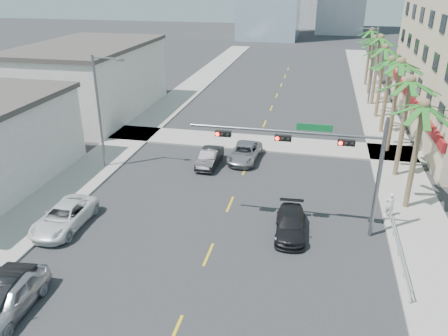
% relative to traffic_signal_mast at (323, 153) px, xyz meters
% --- Properties ---
extents(ground, '(260.00, 260.00, 0.00)m').
position_rel_traffic_signal_mast_xyz_m(ground, '(-5.78, -7.95, -5.06)').
color(ground, '#262628').
rests_on(ground, ground).
extents(sidewalk_right, '(4.00, 120.00, 0.15)m').
position_rel_traffic_signal_mast_xyz_m(sidewalk_right, '(6.22, 12.05, -4.99)').
color(sidewalk_right, gray).
rests_on(sidewalk_right, ground).
extents(sidewalk_left, '(4.00, 120.00, 0.15)m').
position_rel_traffic_signal_mast_xyz_m(sidewalk_left, '(-17.78, 12.05, -4.99)').
color(sidewalk_left, gray).
rests_on(sidewalk_left, ground).
extents(sidewalk_cross, '(80.00, 4.00, 0.15)m').
position_rel_traffic_signal_mast_xyz_m(sidewalk_cross, '(-5.78, 14.05, -4.99)').
color(sidewalk_cross, gray).
rests_on(sidewalk_cross, ground).
extents(building_left_far, '(11.00, 18.00, 7.20)m').
position_rel_traffic_signal_mast_xyz_m(building_left_far, '(-25.28, 20.05, -1.46)').
color(building_left_far, beige).
rests_on(building_left_far, ground).
extents(traffic_signal_mast, '(11.12, 0.54, 7.20)m').
position_rel_traffic_signal_mast_xyz_m(traffic_signal_mast, '(0.00, 0.00, 0.00)').
color(traffic_signal_mast, slate).
rests_on(traffic_signal_mast, ground).
extents(palm_tree_0, '(4.80, 4.80, 7.80)m').
position_rel_traffic_signal_mast_xyz_m(palm_tree_0, '(5.82, 4.05, 2.02)').
color(palm_tree_0, brown).
rests_on(palm_tree_0, ground).
extents(palm_tree_1, '(4.80, 4.80, 8.16)m').
position_rel_traffic_signal_mast_xyz_m(palm_tree_1, '(5.82, 9.25, 2.37)').
color(palm_tree_1, brown).
rests_on(palm_tree_1, ground).
extents(palm_tree_2, '(4.80, 4.80, 8.52)m').
position_rel_traffic_signal_mast_xyz_m(palm_tree_2, '(5.82, 14.45, 2.72)').
color(palm_tree_2, brown).
rests_on(palm_tree_2, ground).
extents(palm_tree_3, '(4.80, 4.80, 7.80)m').
position_rel_traffic_signal_mast_xyz_m(palm_tree_3, '(5.82, 19.65, 2.02)').
color(palm_tree_3, brown).
rests_on(palm_tree_3, ground).
extents(palm_tree_4, '(4.80, 4.80, 8.16)m').
position_rel_traffic_signal_mast_xyz_m(palm_tree_4, '(5.82, 24.85, 2.37)').
color(palm_tree_4, brown).
rests_on(palm_tree_4, ground).
extents(palm_tree_5, '(4.80, 4.80, 8.52)m').
position_rel_traffic_signal_mast_xyz_m(palm_tree_5, '(5.82, 30.05, 2.72)').
color(palm_tree_5, brown).
rests_on(palm_tree_5, ground).
extents(palm_tree_6, '(4.80, 4.80, 7.80)m').
position_rel_traffic_signal_mast_xyz_m(palm_tree_6, '(5.82, 35.25, 2.02)').
color(palm_tree_6, brown).
rests_on(palm_tree_6, ground).
extents(palm_tree_7, '(4.80, 4.80, 8.16)m').
position_rel_traffic_signal_mast_xyz_m(palm_tree_7, '(5.82, 40.45, 2.37)').
color(palm_tree_7, brown).
rests_on(palm_tree_7, ground).
extents(streetlight_left, '(2.55, 0.25, 9.00)m').
position_rel_traffic_signal_mast_xyz_m(streetlight_left, '(-16.78, 6.05, -0.00)').
color(streetlight_left, slate).
rests_on(streetlight_left, ground).
extents(streetlight_right, '(2.55, 0.25, 9.00)m').
position_rel_traffic_signal_mast_xyz_m(streetlight_right, '(5.21, 30.05, -0.00)').
color(streetlight_right, slate).
rests_on(streetlight_right, ground).
extents(guardrail, '(0.08, 8.08, 1.00)m').
position_rel_traffic_signal_mast_xyz_m(guardrail, '(4.52, -1.95, -4.39)').
color(guardrail, silver).
rests_on(guardrail, ground).
extents(car_parked_near, '(1.99, 4.62, 1.55)m').
position_rel_traffic_signal_mast_xyz_m(car_parked_near, '(-13.58, -10.25, -4.29)').
color(car_parked_near, silver).
rests_on(car_parked_near, ground).
extents(car_parked_far, '(2.39, 5.17, 1.43)m').
position_rel_traffic_signal_mast_xyz_m(car_parked_far, '(-15.18, -3.01, -4.34)').
color(car_parked_far, white).
rests_on(car_parked_far, ground).
extents(car_lane_left, '(1.52, 4.19, 1.37)m').
position_rel_traffic_signal_mast_xyz_m(car_lane_left, '(-8.76, 8.23, -4.38)').
color(car_lane_left, black).
rests_on(car_lane_left, ground).
extents(car_lane_center, '(2.53, 5.02, 1.36)m').
position_rel_traffic_signal_mast_xyz_m(car_lane_center, '(-6.14, 9.90, -4.38)').
color(car_lane_center, '#A5A4A9').
rests_on(car_lane_center, ground).
extents(car_lane_right, '(2.06, 4.54, 1.29)m').
position_rel_traffic_signal_mast_xyz_m(car_lane_right, '(-1.48, -0.78, -4.42)').
color(car_lane_right, black).
rests_on(car_lane_right, ground).
extents(pedestrian, '(0.66, 0.51, 1.63)m').
position_rel_traffic_signal_mast_xyz_m(pedestrian, '(4.53, 2.46, -4.10)').
color(pedestrian, white).
rests_on(pedestrian, sidewalk_right).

